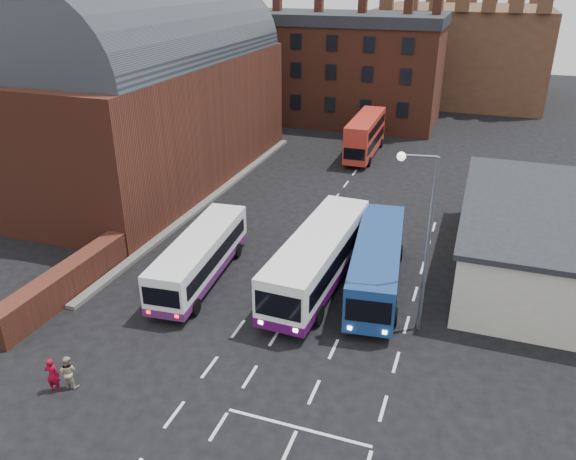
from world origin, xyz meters
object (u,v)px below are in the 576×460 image
(bus_blue, at_px, (377,261))
(bus_red_double, at_px, (365,135))
(bus_white_inbound, at_px, (318,255))
(bus_white_outbound, at_px, (200,255))
(pedestrian_beige, at_px, (68,372))
(pedestrian_red, at_px, (52,375))
(street_lamp, at_px, (423,229))

(bus_blue, distance_m, bus_red_double, 25.25)
(bus_white_inbound, bearing_deg, bus_red_double, -81.25)
(bus_white_outbound, xyz_separation_m, bus_blue, (9.82, 2.36, 0.13))
(pedestrian_beige, bearing_deg, bus_blue, -141.77)
(pedestrian_red, bearing_deg, bus_blue, -146.45)
(pedestrian_red, distance_m, pedestrian_beige, 0.62)
(bus_white_inbound, height_order, pedestrian_beige, bus_white_inbound)
(bus_blue, bearing_deg, bus_red_double, -83.04)
(bus_white_inbound, relative_size, bus_red_double, 1.23)
(bus_white_outbound, height_order, pedestrian_beige, bus_white_outbound)
(bus_white_inbound, distance_m, pedestrian_red, 14.84)
(bus_red_double, relative_size, street_lamp, 1.05)
(bus_red_double, bearing_deg, pedestrian_beige, 81.51)
(street_lamp, bearing_deg, bus_blue, 127.87)
(bus_white_outbound, relative_size, bus_red_double, 1.06)
(bus_blue, relative_size, bus_red_double, 1.15)
(bus_red_double, distance_m, pedestrian_red, 38.00)
(bus_red_double, xyz_separation_m, pedestrian_beige, (-4.83, -37.18, -1.26))
(bus_blue, distance_m, pedestrian_red, 17.34)
(pedestrian_red, xyz_separation_m, pedestrian_beige, (0.45, 0.43, -0.05))
(bus_white_inbound, bearing_deg, pedestrian_red, 59.16)
(bus_red_double, xyz_separation_m, street_lamp, (8.59, -27.78, 3.51))
(bus_white_inbound, xyz_separation_m, street_lamp, (5.76, -2.56, 3.66))
(pedestrian_beige, bearing_deg, bus_white_inbound, -133.76)
(bus_white_outbound, height_order, bus_red_double, bus_red_double)
(bus_blue, relative_size, street_lamp, 1.20)
(bus_blue, height_order, bus_red_double, bus_red_double)
(bus_white_inbound, relative_size, street_lamp, 1.29)
(street_lamp, relative_size, pedestrian_beige, 5.87)
(bus_white_outbound, height_order, pedestrian_red, bus_white_outbound)
(bus_white_outbound, xyz_separation_m, pedestrian_red, (-1.50, -10.74, -0.78))
(pedestrian_red, relative_size, pedestrian_beige, 1.06)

